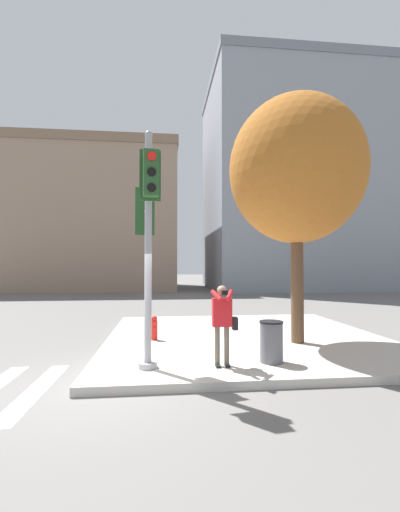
{
  "coord_description": "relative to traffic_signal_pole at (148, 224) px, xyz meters",
  "views": [
    {
      "loc": [
        1.08,
        -6.59,
        2.26
      ],
      "look_at": [
        1.89,
        0.88,
        2.47
      ],
      "focal_mm": 24.0,
      "sensor_mm": 36.0,
      "label": 1
    }
  ],
  "objects": [
    {
      "name": "traffic_signal_pole",
      "position": [
        0.0,
        0.0,
        0.0
      ],
      "size": [
        0.56,
        1.21,
        4.88
      ],
      "color": "#939399",
      "rests_on": "sidewalk_corner"
    },
    {
      "name": "person_photographer",
      "position": [
        1.56,
        -0.01,
        -1.95
      ],
      "size": [
        0.58,
        0.54,
        1.67
      ],
      "color": "black",
      "rests_on": "sidewalk_corner"
    },
    {
      "name": "building_left",
      "position": [
        -7.35,
        28.05,
        3.61
      ],
      "size": [
        17.92,
        12.84,
        13.42
      ],
      "color": "gray",
      "rests_on": "ground_plane"
    },
    {
      "name": "building_right",
      "position": [
        13.36,
        26.24,
        7.33
      ],
      "size": [
        16.96,
        13.42,
        20.87
      ],
      "color": "gray",
      "rests_on": "ground_plane"
    },
    {
      "name": "fire_hydrant",
      "position": [
        0.08,
        2.65,
        -2.61
      ],
      "size": [
        0.19,
        0.25,
        0.67
      ],
      "color": "red",
      "rests_on": "sidewalk_corner"
    },
    {
      "name": "street_tree",
      "position": [
        3.96,
        1.91,
        1.76
      ],
      "size": [
        3.68,
        3.68,
        6.74
      ],
      "color": "brown",
      "rests_on": "sidewalk_corner"
    },
    {
      "name": "trash_bin",
      "position": [
        2.65,
        0.13,
        -2.5
      ],
      "size": [
        0.51,
        0.51,
        0.89
      ],
      "color": "#5B5B60",
      "rests_on": "sidewalk_corner"
    },
    {
      "name": "sidewalk_corner",
      "position": [
        2.74,
        3.01,
        -3.03
      ],
      "size": [
        8.0,
        8.0,
        0.17
      ],
      "color": "#BCB7AD",
      "rests_on": "ground_plane"
    },
    {
      "name": "ground_plane",
      "position": [
        -0.76,
        -0.49,
        -3.11
      ],
      "size": [
        160.0,
        160.0,
        0.0
      ],
      "primitive_type": "plane",
      "color": "slate"
    }
  ]
}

